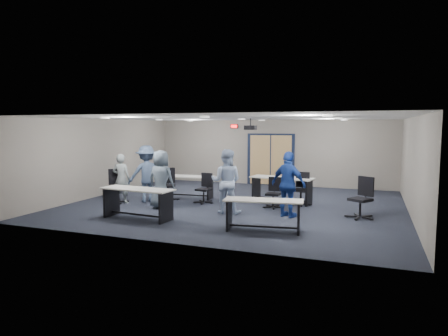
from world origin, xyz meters
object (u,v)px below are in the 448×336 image
(chair_back_a, at_px, (168,184))
(person_gray, at_px, (121,179))
(chair_loose_left, at_px, (116,186))
(person_back, at_px, (147,174))
(person_plaid, at_px, (161,179))
(table_front_left, at_px, (138,198))
(table_front_right, at_px, (263,210))
(chair_loose_right, at_px, (360,198))
(table_back_right, at_px, (282,185))
(table_back_left, at_px, (187,183))
(person_navy, at_px, (288,184))
(chair_back_d, at_px, (301,189))
(chair_back_b, at_px, (204,188))
(person_lightblue, at_px, (226,181))
(chair_back_c, at_px, (273,193))

(chair_back_a, bearing_deg, person_gray, -167.16)
(chair_loose_left, height_order, person_back, person_back)
(person_plaid, bearing_deg, table_front_left, 95.50)
(chair_loose_left, bearing_deg, table_front_right, -55.96)
(chair_back_a, relative_size, chair_loose_right, 0.97)
(chair_loose_left, distance_m, person_back, 1.03)
(table_back_right, bearing_deg, table_back_left, -166.45)
(table_front_left, distance_m, person_back, 2.45)
(table_front_left, relative_size, person_back, 1.12)
(table_front_left, relative_size, chair_loose_left, 1.90)
(person_navy, bearing_deg, table_front_left, 45.46)
(chair_loose_left, relative_size, person_gray, 0.68)
(table_back_right, xyz_separation_m, chair_back_d, (0.65, -0.22, -0.05))
(table_back_left, bearing_deg, person_gray, -140.19)
(table_front_left, xyz_separation_m, person_navy, (3.69, 1.59, 0.33))
(table_back_right, height_order, person_back, person_back)
(table_back_right, height_order, person_plaid, person_plaid)
(chair_back_d, relative_size, person_plaid, 0.59)
(chair_loose_left, distance_m, person_gray, 0.30)
(chair_back_b, xyz_separation_m, person_gray, (-2.47, -0.89, 0.31))
(chair_loose_right, xyz_separation_m, person_lightblue, (-3.57, -0.62, 0.35))
(table_back_right, bearing_deg, chair_back_d, -10.28)
(chair_back_d, bearing_deg, person_navy, -86.08)
(person_navy, bearing_deg, chair_back_b, 2.92)
(person_gray, height_order, person_back, person_back)
(table_front_left, height_order, chair_back_a, chair_back_a)
(person_navy, bearing_deg, person_gray, 20.81)
(person_gray, bearing_deg, chair_back_a, -151.74)
(table_back_left, xyz_separation_m, chair_back_c, (3.17, -0.64, -0.07))
(table_back_right, distance_m, person_plaid, 3.86)
(chair_loose_left, height_order, person_plaid, person_plaid)
(chair_back_c, xyz_separation_m, person_gray, (-4.73, -0.92, 0.33))
(chair_loose_right, distance_m, person_plaid, 5.66)
(table_back_right, bearing_deg, chair_back_b, -148.99)
(person_plaid, xyz_separation_m, person_lightblue, (2.04, 0.06, 0.04))
(chair_back_c, distance_m, person_plaid, 3.37)
(table_front_left, bearing_deg, chair_back_c, 45.90)
(table_front_left, bearing_deg, person_navy, 28.15)
(table_back_right, height_order, person_navy, person_navy)
(table_front_right, relative_size, person_plaid, 1.10)
(person_gray, relative_size, person_plaid, 0.91)
(table_back_left, relative_size, chair_back_c, 2.09)
(chair_back_b, height_order, person_navy, person_navy)
(table_front_right, bearing_deg, chair_back_a, 137.18)
(table_back_right, relative_size, chair_loose_right, 1.89)
(person_navy, relative_size, person_back, 0.97)
(table_front_left, height_order, person_navy, person_navy)
(chair_loose_left, xyz_separation_m, person_back, (0.80, 0.54, 0.38))
(table_front_right, distance_m, table_back_right, 3.65)
(chair_back_a, height_order, person_plaid, person_plaid)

